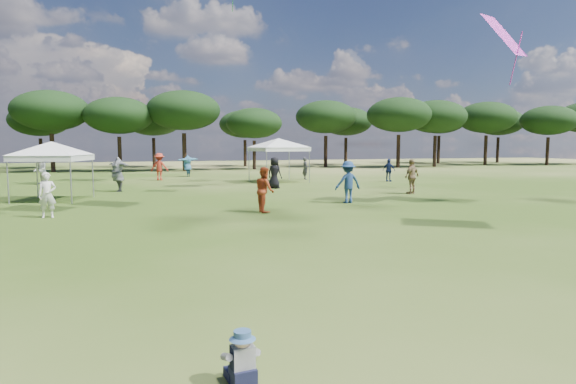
# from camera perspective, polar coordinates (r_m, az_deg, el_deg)

# --- Properties ---
(tree_line) EXTENTS (108.78, 17.63, 7.77)m
(tree_line) POSITION_cam_1_polar(r_m,az_deg,el_deg) (50.21, -13.65, 8.85)
(tree_line) COLOR black
(tree_line) RESTS_ON ground
(tent_left) EXTENTS (5.41, 5.41, 2.94)m
(tent_left) POSITION_cam_1_polar(r_m,az_deg,el_deg) (23.89, -26.24, 5.09)
(tent_left) COLOR gray
(tent_left) RESTS_ON ground
(tent_right) EXTENTS (6.46, 6.46, 3.21)m
(tent_right) POSITION_cam_1_polar(r_m,az_deg,el_deg) (32.06, -1.13, 6.16)
(tent_right) COLOR gray
(tent_right) RESTS_ON ground
(toddler) EXTENTS (0.41, 0.45, 0.59)m
(toddler) POSITION_cam_1_polar(r_m,az_deg,el_deg) (5.38, -5.49, -19.20)
(toddler) COLOR black
(toddler) RESTS_ON ground
(festival_crowd) EXTENTS (29.22, 22.77, 1.92)m
(festival_crowd) POSITION_cam_1_polar(r_m,az_deg,el_deg) (27.34, -16.26, 2.03)
(festival_crowd) COLOR black
(festival_crowd) RESTS_ON ground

